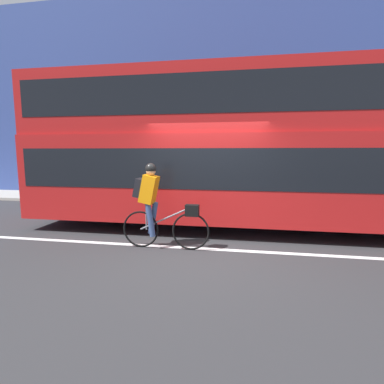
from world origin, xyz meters
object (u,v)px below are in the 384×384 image
at_px(bus, 228,144).
at_px(street_sign_post, 186,158).
at_px(trash_bin, 342,190).
at_px(cyclist_on_bike, 156,203).

height_order(bus, street_sign_post, bus).
bearing_deg(street_sign_post, trash_bin, 0.06).
xyz_separation_m(bus, trash_bin, (3.79, 3.63, -1.54)).
distance_m(cyclist_on_bike, trash_bin, 7.52).
relative_size(bus, cyclist_on_bike, 5.52).
bearing_deg(bus, trash_bin, 43.77).
height_order(bus, cyclist_on_bike, bus).
height_order(bus, trash_bin, bus).
relative_size(trash_bin, street_sign_post, 0.33).
distance_m(bus, trash_bin, 5.46).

